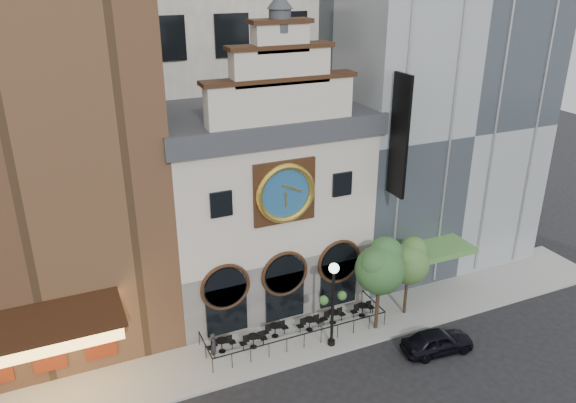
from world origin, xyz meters
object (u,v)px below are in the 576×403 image
Objects in this scene: car_right at (438,341)px; bistro_3 at (310,323)px; tree_right at (409,260)px; pedestrian at (214,345)px; bistro_4 at (333,316)px; bistro_1 at (253,340)px; bistro_5 at (362,309)px; tree_left at (380,266)px; bistro_0 at (222,345)px; lamppost at (333,296)px; bistro_2 at (275,330)px.

bistro_3 is at bearing 57.61° from car_right.
car_right is 0.82× the size of tree_right.
pedestrian reaches higher than car_right.
bistro_4 is (1.60, 0.09, 0.00)m from bistro_3.
bistro_1 and bistro_5 have the same top height.
bistro_5 is 0.28× the size of tree_left.
tree_left is at bearing -9.45° from bistro_0.
lamppost reaches higher than pedestrian.
bistro_1 is 1.05× the size of pedestrian.
pedestrian is (-0.53, -0.24, 0.29)m from bistro_0.
bistro_2 is 5.67m from bistro_5.
pedestrian is 12.38m from tree_right.
pedestrian is at bearing -178.79° from bistro_4.
tree_right is at bearing -9.74° from bistro_4.
bistro_1 and bistro_3 have the same top height.
bistro_2 is at bearing -86.07° from pedestrian.
bistro_2 is at bearing 16.49° from bistro_1.
tree_left reaches higher than bistro_5.
bistro_5 is 4.16m from tree_right.
bistro_0 is at bearing 178.11° from bistro_3.
bistro_2 is 3.78m from pedestrian.
tree_left is (-1.96, 3.17, 3.61)m from car_right.
pedestrian is (-3.75, -0.33, 0.29)m from bistro_2.
bistro_4 is at bearing 59.00° from lamppost.
bistro_5 is (3.59, 0.01, 0.00)m from bistro_3.
bistro_4 is at bearing 47.67° from car_right.
bistro_5 is 1.05× the size of pedestrian.
bistro_1 is 0.30× the size of lamppost.
tree_left is (3.21, 0.39, 0.94)m from lamppost.
bistro_5 is at bearing 29.03° from lamppost.
bistro_1 is 1.00× the size of bistro_3.
bistro_0 is 3.23m from bistro_2.
bistro_0 is 9.89m from tree_left.
bistro_4 is at bearing 3.04° from bistro_1.
bistro_1 is 5.19m from bistro_4.
tree_left reaches higher than bistro_0.
bistro_5 is 0.30× the size of lamppost.
bistro_3 is (5.31, -0.17, 0.00)m from bistro_0.
tree_left is at bearing -33.53° from bistro_4.
bistro_1 is at bearing -94.05° from pedestrian.
car_right is at bearing -38.27° from bistro_3.
bistro_5 is 9.43m from pedestrian.
car_right is at bearing -97.31° from tree_right.
tree_right reaches higher than pedestrian.
tree_right reaches higher than bistro_1.
bistro_5 is at bearing 1.58° from bistro_1.
pedestrian is at bearing 164.84° from lamppost.
bistro_1 is at bearing -176.96° from bistro_4.
bistro_2 is 3.68m from bistro_4.
bistro_4 is 0.39× the size of car_right.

